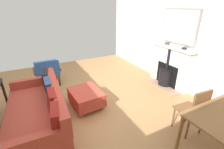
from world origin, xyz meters
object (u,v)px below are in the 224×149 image
mantel_bowl_far (184,48)px  armchair_accent (47,71)px  fireplace (169,69)px  dining_chair_near_fireplace (195,109)px  ottoman (86,97)px  mantel_bowl_near (167,43)px  sofa (40,111)px

mantel_bowl_far → armchair_accent: 3.57m
fireplace → dining_chair_near_fireplace: bearing=56.2°
ottoman → fireplace: bearing=178.5°
armchair_accent → ottoman: bearing=112.8°
mantel_bowl_near → dining_chair_near_fireplace: bearing=59.2°
mantel_bowl_far → armchair_accent: size_ratio=0.16×
fireplace → mantel_bowl_near: (-0.02, -0.23, 0.65)m
fireplace → ottoman: bearing=-1.5°
sofa → ottoman: sofa is taller
sofa → dining_chair_near_fireplace: dining_chair_near_fireplace is taller
mantel_bowl_near → armchair_accent: bearing=-22.8°
mantel_bowl_near → sofa: bearing=7.5°
mantel_bowl_near → dining_chair_near_fireplace: 2.17m
sofa → dining_chair_near_fireplace: bearing=149.5°
mantel_bowl_far → sofa: bearing=-2.0°
mantel_bowl_far → sofa: 3.43m
sofa → dining_chair_near_fireplace: size_ratio=2.24×
armchair_accent → sofa: bearing=78.6°
fireplace → sofa: fireplace is taller
mantel_bowl_near → ottoman: mantel_bowl_near is taller
fireplace → sofa: 3.32m
armchair_accent → fireplace: bearing=153.4°
fireplace → mantel_bowl_far: bearing=94.2°
ottoman → armchair_accent: 1.56m
mantel_bowl_far → ottoman: bearing=-9.3°
fireplace → mantel_bowl_near: mantel_bowl_near is taller
armchair_accent → mantel_bowl_near: bearing=157.2°
mantel_bowl_far → ottoman: (2.39, -0.39, -0.89)m
fireplace → mantel_bowl_near: bearing=-96.0°
mantel_bowl_near → ottoman: bearing=4.0°
fireplace → mantel_bowl_far: mantel_bowl_far is taller
fireplace → armchair_accent: (2.97, -1.49, -0.05)m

